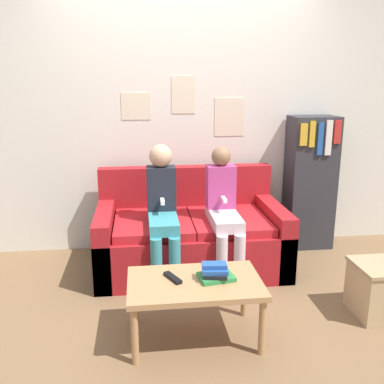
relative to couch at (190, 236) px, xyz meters
name	(u,v)px	position (x,y,z in m)	size (l,w,h in m)	color
ground_plane	(199,296)	(0.00, -0.58, -0.28)	(10.00, 10.00, 0.00)	brown
wall_back	(183,115)	(0.00, 0.55, 1.02)	(8.00, 0.06, 2.60)	silver
couch	(190,236)	(0.00, 0.00, 0.00)	(1.61, 0.92, 0.84)	maroon
coffee_table	(195,288)	(-0.10, -1.11, 0.08)	(0.84, 0.53, 0.40)	#AD7F51
person_left	(162,206)	(-0.25, -0.21, 0.35)	(0.24, 0.61, 1.11)	teal
person_right	(224,207)	(0.25, -0.21, 0.32)	(0.24, 0.61, 1.08)	silver
tv_remote	(173,278)	(-0.24, -1.08, 0.13)	(0.11, 0.17, 0.02)	black
book_stack	(216,273)	(0.03, -1.11, 0.17)	(0.24, 0.19, 0.11)	#2D8442
bookshelf	(310,182)	(1.22, 0.34, 0.37)	(0.44, 0.33, 1.29)	#2D2D33
storage_box	(380,289)	(1.23, -0.99, -0.08)	(0.37, 0.37, 0.38)	tan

